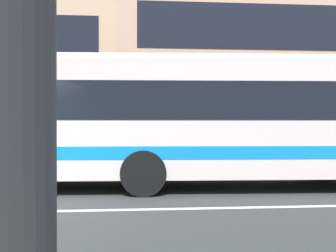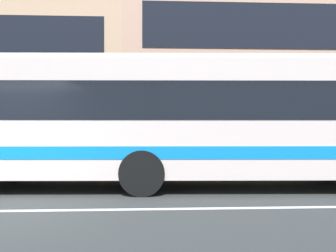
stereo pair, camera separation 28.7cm
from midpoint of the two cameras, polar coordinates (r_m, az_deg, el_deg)
The scene contains 3 objects.
hedge_row_far at distance 14.00m, azimuth -17.81°, elevation -4.51°, with size 20.49×1.10×0.77m, color #1F4617.
apartment_block_right at distance 24.79m, azimuth 21.65°, elevation 8.58°, with size 22.44×10.05×10.20m.
transit_bus at distance 9.71m, azimuth 1.26°, elevation 1.25°, with size 10.82×3.07×3.13m.
Camera 2 is at (2.99, -7.23, 1.59)m, focal length 42.08 mm.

